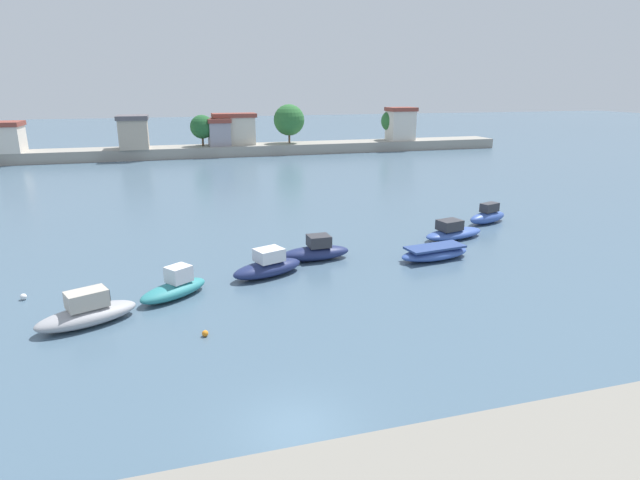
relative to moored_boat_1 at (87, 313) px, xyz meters
name	(u,v)px	position (x,y,z in m)	size (l,w,h in m)	color
ground_plane	(296,429)	(8.29, -11.42, -0.65)	(400.00, 400.00, 0.00)	#476075
moored_boat_1	(87,313)	(0.00, 0.00, 0.00)	(5.39, 3.75, 1.84)	#9E9EA3
moored_boat_2	(175,287)	(4.41, 2.52, -0.06)	(4.56, 3.93, 1.80)	teal
moored_boat_3	(268,266)	(10.30, 4.51, 0.02)	(5.25, 3.42, 1.83)	navy
moored_boat_4	(316,251)	(14.17, 6.81, -0.01)	(5.02, 1.87, 1.78)	navy
moored_boat_5	(435,253)	(22.29, 4.55, -0.18)	(5.58, 2.67, 0.99)	#3856A8
moored_boat_6	(453,232)	(26.23, 8.88, -0.10)	(5.75, 3.10, 1.59)	#3856A8
moored_boat_7	(488,216)	(31.78, 12.49, 0.00)	(4.62, 2.84, 1.81)	#3856A8
mooring_buoy_0	(23,297)	(-4.02, 4.55, -0.47)	(0.36, 0.36, 0.36)	white
mooring_buoy_1	(205,333)	(5.70, -3.07, -0.49)	(0.32, 0.32, 0.32)	orange
distant_shoreline	(203,141)	(10.78, 66.67, 1.95)	(116.12, 6.98, 8.65)	gray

